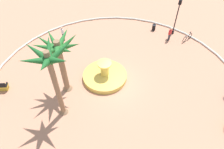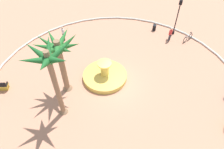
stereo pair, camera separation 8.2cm
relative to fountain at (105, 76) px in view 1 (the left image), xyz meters
name	(u,v)px [view 1 (the left image)]	position (x,y,z in m)	size (l,w,h in m)	color
ground_plane	(115,84)	(-1.19, 0.32, -0.29)	(80.00, 80.00, 0.00)	tan
plaza_curb	(115,83)	(-1.19, 0.32, -0.19)	(23.15, 23.15, 0.20)	silver
fountain	(105,76)	(0.00, 0.00, 0.00)	(4.08, 4.08, 1.88)	gold
palm_tree_near_fountain	(50,67)	(1.39, 4.82, 4.76)	(3.51, 3.27, 6.57)	#8E6B4C
palm_tree_by_curb	(59,52)	(2.47, 2.58, 3.89)	(3.65, 3.68, 5.47)	#8E6B4C
lamppost	(177,14)	(-4.19, -9.83, 2.21)	(0.32, 0.32, 4.27)	black
trash_bin	(154,27)	(-1.92, -9.61, 0.10)	(0.46, 0.46, 0.73)	black
bicycle_red_frame	(187,37)	(-5.96, -9.16, 0.10)	(0.79, 1.58, 0.94)	black
person_cyclist_helmet	(170,33)	(-4.06, -8.30, 0.62)	(0.33, 0.49, 1.62)	#33333D
person_cyclist_photo	(63,33)	(6.83, -3.43, 0.67)	(0.48, 0.33, 1.70)	#33333D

